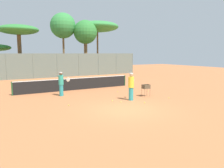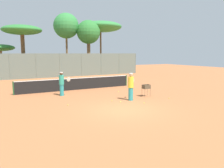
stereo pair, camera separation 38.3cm
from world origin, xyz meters
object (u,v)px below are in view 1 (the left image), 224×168
player_white_outfit (61,84)px  ball_cart (146,88)px  tennis_net (76,84)px  parked_car (51,71)px  player_red_cap (131,86)px

player_white_outfit → ball_cart: size_ratio=2.02×
tennis_net → ball_cart: tennis_net is taller
ball_cart → parked_car: 18.95m
player_red_cap → ball_cart: (1.76, 0.57, -0.31)m
ball_cart → tennis_net: bearing=123.0°
player_white_outfit → ball_cart: 6.44m
player_red_cap → parked_car: player_red_cap is taller
tennis_net → parked_car: size_ratio=2.50×
tennis_net → player_red_cap: bearing=-73.6°
player_white_outfit → parked_car: (3.28, 15.43, -0.28)m
player_red_cap → tennis_net: bearing=70.2°
player_red_cap → ball_cart: size_ratio=2.10×
player_red_cap → ball_cart: player_red_cap is taller
player_red_cap → parked_car: 19.40m
ball_cart → parked_car: (-2.19, 18.82, -0.01)m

